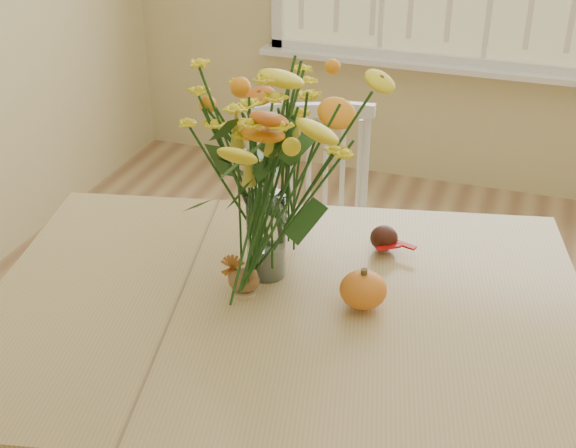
% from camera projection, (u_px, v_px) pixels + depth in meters
% --- Properties ---
extents(dining_table, '(1.72, 1.40, 0.82)m').
position_uv_depth(dining_table, '(285.00, 333.00, 1.99)').
color(dining_table, tan).
rests_on(dining_table, floor).
extents(windsor_chair, '(0.58, 0.57, 0.98)m').
position_uv_depth(windsor_chair, '(310.00, 231.00, 2.81)').
color(windsor_chair, white).
rests_on(windsor_chair, floor).
extents(flower_vase, '(0.49, 0.49, 0.58)m').
position_uv_depth(flower_vase, '(265.00, 155.00, 1.90)').
color(flower_vase, white).
rests_on(flower_vase, dining_table).
extents(pumpkin, '(0.12, 0.12, 0.09)m').
position_uv_depth(pumpkin, '(363.00, 291.00, 1.91)').
color(pumpkin, orange).
rests_on(pumpkin, dining_table).
extents(turkey_figurine, '(0.09, 0.07, 0.10)m').
position_uv_depth(turkey_figurine, '(244.00, 281.00, 1.96)').
color(turkey_figurine, '#CCB78C').
rests_on(turkey_figurine, dining_table).
extents(dark_gourd, '(0.12, 0.08, 0.07)m').
position_uv_depth(dark_gourd, '(384.00, 239.00, 2.16)').
color(dark_gourd, '#38160F').
rests_on(dark_gourd, dining_table).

